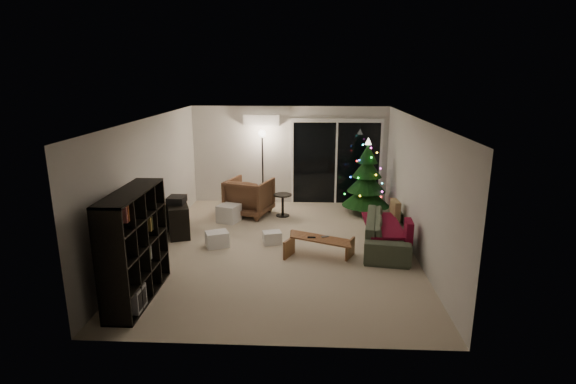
% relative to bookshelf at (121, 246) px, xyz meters
% --- Properties ---
extents(room, '(6.50, 7.51, 2.60)m').
position_rel_bookshelf_xyz_m(room, '(2.71, 3.59, 0.18)').
color(room, beige).
rests_on(room, ground).
extents(bookshelf, '(0.93, 1.72, 1.67)m').
position_rel_bookshelf_xyz_m(bookshelf, '(0.00, 0.00, 0.00)').
color(bookshelf, black).
rests_on(bookshelf, floor).
extents(media_cabinet, '(0.74, 1.14, 0.67)m').
position_rel_bookshelf_xyz_m(media_cabinet, '(0.00, 2.83, -0.50)').
color(media_cabinet, black).
rests_on(media_cabinet, floor).
extents(stereo, '(0.34, 0.40, 0.14)m').
position_rel_bookshelf_xyz_m(stereo, '(0.00, 2.83, -0.10)').
color(stereo, black).
rests_on(stereo, media_cabinet).
extents(armchair, '(1.21, 1.23, 0.89)m').
position_rel_bookshelf_xyz_m(armchair, '(1.34, 4.18, -0.39)').
color(armchair, '#432B1F').
rests_on(armchair, floor).
extents(ottoman, '(0.56, 0.56, 0.40)m').
position_rel_bookshelf_xyz_m(ottoman, '(0.94, 3.65, -0.64)').
color(ottoman, white).
rests_on(ottoman, floor).
extents(cardboard_box_a, '(0.52, 0.46, 0.30)m').
position_rel_bookshelf_xyz_m(cardboard_box_a, '(0.97, 2.12, -0.68)').
color(cardboard_box_a, white).
rests_on(cardboard_box_a, floor).
extents(cardboard_box_b, '(0.41, 0.35, 0.25)m').
position_rel_bookshelf_xyz_m(cardboard_box_b, '(2.04, 2.33, -0.71)').
color(cardboard_box_b, white).
rests_on(cardboard_box_b, floor).
extents(side_table, '(0.47, 0.47, 0.54)m').
position_rel_bookshelf_xyz_m(side_table, '(2.14, 4.13, -0.57)').
color(side_table, black).
rests_on(side_table, floor).
extents(floor_lamp, '(0.30, 0.30, 1.90)m').
position_rel_bookshelf_xyz_m(floor_lamp, '(1.59, 4.93, 0.11)').
color(floor_lamp, black).
rests_on(floor_lamp, floor).
extents(sofa, '(1.14, 2.21, 0.61)m').
position_rel_bookshelf_xyz_m(sofa, '(4.30, 2.27, -0.53)').
color(sofa, '#3E4B35').
rests_on(sofa, floor).
extents(sofa_throw, '(0.66, 1.51, 0.05)m').
position_rel_bookshelf_xyz_m(sofa_throw, '(4.20, 2.27, -0.39)').
color(sofa_throw, maroon).
rests_on(sofa_throw, sofa).
extents(cushion_a, '(0.16, 0.41, 0.40)m').
position_rel_bookshelf_xyz_m(cushion_a, '(4.55, 2.92, -0.28)').
color(cushion_a, '#A3874B').
rests_on(cushion_a, sofa).
extents(cushion_b, '(0.15, 0.41, 0.40)m').
position_rel_bookshelf_xyz_m(cushion_b, '(4.55, 1.62, -0.28)').
color(cushion_b, maroon).
rests_on(cushion_b, sofa).
extents(coffee_table, '(1.25, 0.86, 0.38)m').
position_rel_bookshelf_xyz_m(coffee_table, '(2.97, 1.69, -0.65)').
color(coffee_table, brown).
rests_on(coffee_table, floor).
extents(remote_a, '(0.15, 0.04, 0.02)m').
position_rel_bookshelf_xyz_m(remote_a, '(2.82, 1.69, -0.45)').
color(remote_a, black).
rests_on(remote_a, coffee_table).
extents(remote_b, '(0.14, 0.08, 0.02)m').
position_rel_bookshelf_xyz_m(remote_b, '(3.07, 1.74, -0.45)').
color(remote_b, slate).
rests_on(remote_b, coffee_table).
extents(christmas_tree, '(1.21, 1.21, 1.84)m').
position_rel_bookshelf_xyz_m(christmas_tree, '(4.13, 4.42, 0.09)').
color(christmas_tree, '#124015').
rests_on(christmas_tree, floor).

